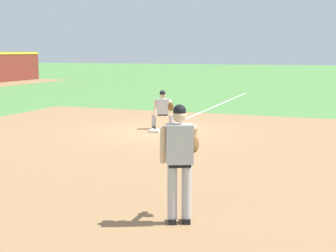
{
  "coord_description": "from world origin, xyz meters",
  "views": [
    {
      "loc": [
        -14.15,
        -5.67,
        2.65
      ],
      "look_at": [
        -5.31,
        -2.4,
        1.14
      ],
      "focal_mm": 50.0,
      "sensor_mm": 36.0,
      "label": 1
    }
  ],
  "objects": [
    {
      "name": "ground_plane",
      "position": [
        0.0,
        0.0,
        0.0
      ],
      "size": [
        160.0,
        160.0,
        0.0
      ],
      "primitive_type": "plane",
      "color": "#518942"
    },
    {
      "name": "first_base_bag",
      "position": [
        0.0,
        0.0,
        0.04
      ],
      "size": [
        0.38,
        0.38,
        0.09
      ],
      "primitive_type": "cube",
      "color": "white",
      "rests_on": "ground"
    },
    {
      "name": "first_baseman",
      "position": [
        0.63,
        -0.03,
        0.73
      ],
      "size": [
        0.84,
        0.97,
        1.34
      ],
      "color": "black",
      "rests_on": "ground"
    },
    {
      "name": "infield_dirt_patch",
      "position": [
        -3.79,
        -1.71,
        0.0
      ],
      "size": [
        18.0,
        18.0,
        0.01
      ],
      "primitive_type": "cube",
      "color": "#9E754C",
      "rests_on": "ground"
    },
    {
      "name": "pitcher",
      "position": [
        -7.54,
        -3.43,
        1.06
      ],
      "size": [
        0.82,
        0.59,
        1.86
      ],
      "color": "black",
      "rests_on": "ground"
    },
    {
      "name": "foul_line_stripe",
      "position": [
        7.75,
        0.0,
        0.01
      ],
      "size": [
        15.51,
        0.1,
        0.0
      ],
      "primitive_type": "cube",
      "color": "white",
      "rests_on": "ground"
    },
    {
      "name": "baseball",
      "position": [
        -3.24,
        -1.95,
        0.04
      ],
      "size": [
        0.07,
        0.07,
        0.07
      ],
      "primitive_type": "sphere",
      "color": "white",
      "rests_on": "ground"
    }
  ]
}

